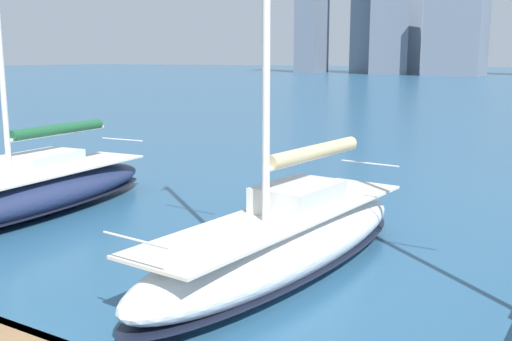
{
  "coord_description": "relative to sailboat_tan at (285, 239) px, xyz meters",
  "views": [
    {
      "loc": [
        -6.66,
        3.99,
        4.59
      ],
      "look_at": [
        -0.07,
        -6.76,
        2.2
      ],
      "focal_mm": 42.0,
      "sensor_mm": 36.0,
      "label": 1
    }
  ],
  "objects": [
    {
      "name": "sailboat_tan",
      "position": [
        0.0,
        0.0,
        0.0
      ],
      "size": [
        2.92,
        9.39,
        10.25
      ],
      "color": "white",
      "rests_on": "ground"
    },
    {
      "name": "sailboat_forest",
      "position": [
        8.76,
        -0.4,
        -0.03
      ],
      "size": [
        3.19,
        9.68,
        11.81
      ],
      "color": "navy",
      "rests_on": "ground"
    }
  ]
}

